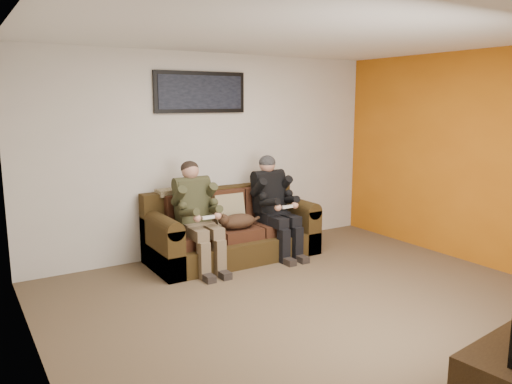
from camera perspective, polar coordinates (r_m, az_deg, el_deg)
floor at (r=5.10m, az=6.96°, el=-12.71°), size 5.00×5.00×0.00m
ceiling at (r=4.73m, az=7.68°, el=17.67°), size 5.00×5.00×0.00m
wall_back at (r=6.63m, az=-5.03°, el=4.34°), size 5.00×0.00×5.00m
wall_left at (r=3.74m, az=-24.09°, el=-1.21°), size 0.00×4.50×4.50m
wall_right at (r=6.60m, az=24.48°, el=3.42°), size 0.00×4.50×4.50m
accent_wall_right at (r=6.59m, az=24.44°, el=3.42°), size 0.00×4.50×4.50m
sofa at (r=6.45m, az=-2.93°, el=-4.57°), size 2.14×0.92×0.88m
throw_pillow at (r=6.42m, az=-3.13°, el=-1.97°), size 0.41×0.20×0.40m
throw_blanket at (r=6.30m, az=-9.34°, el=0.02°), size 0.44×0.21×0.08m
person_left at (r=5.96m, az=-6.78°, el=-2.03°), size 0.51×0.87×1.28m
person_right at (r=6.49m, az=2.06°, el=-0.91°), size 0.51×0.86×1.29m
cat at (r=6.17m, az=-2.20°, el=-3.34°), size 0.66×0.26×0.24m
framed_poster at (r=6.49m, az=-6.35°, el=11.26°), size 1.25×0.05×0.52m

